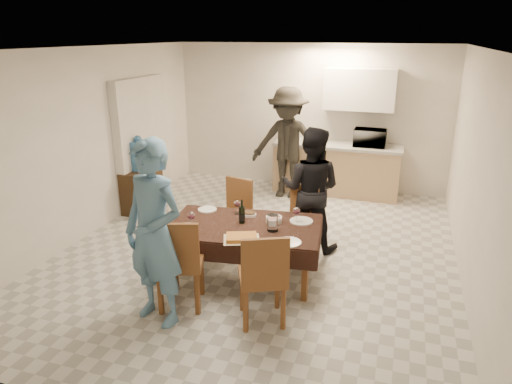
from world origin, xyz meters
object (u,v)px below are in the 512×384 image
console (142,190)px  person_kitchen (287,143)px  person_near (154,234)px  water_pitcher (273,223)px  microwave (370,138)px  dining_table (245,227)px  wine_bottle (242,211)px  water_jug (139,155)px  person_far (311,189)px  savoury_tart (242,238)px

console → person_kitchen: size_ratio=0.39×
console → person_near: (1.78, -2.61, 0.59)m
water_pitcher → microwave: microwave is taller
dining_table → person_near: person_near is taller
wine_bottle → person_near: bearing=-114.4°
water_jug → console: bearing=0.0°
console → person_far: bearing=-10.1°
console → water_pitcher: 3.16m
dining_table → savoury_tart: bearing=-82.8°
water_jug → microwave: (3.42, 1.83, 0.13)m
microwave → person_near: bearing=69.7°
wine_bottle → person_far: size_ratio=0.17×
dining_table → person_kitchen: person_kitchen is taller
person_near → person_far: size_ratio=1.14×
water_jug → person_near: person_near is taller
person_near → person_kitchen: 4.00m
console → wine_bottle: 2.78m
water_pitcher → water_jug: bearing=149.0°
dining_table → savoury_tart: savoury_tart is taller
dining_table → wine_bottle: 0.19m
console → dining_table: bearing=-33.8°
water_pitcher → person_near: person_near is taller
person_near → person_kitchen: (0.30, 3.99, 0.02)m
dining_table → wine_bottle: (-0.05, 0.05, 0.17)m
savoury_tart → water_jug: bearing=141.4°
console → water_jug: size_ratio=1.59×
microwave → person_far: 2.41m
wine_bottle → person_kitchen: bearing=94.0°
person_far → person_kitchen: (-0.80, 1.89, 0.14)m
water_pitcher → person_far: person_far is taller
savoury_tart → microwave: 3.91m
console → person_near: 3.22m
person_kitchen → console: bearing=-146.5°
wine_bottle → person_far: person_far is taller
dining_table → person_kitchen: size_ratio=0.96×
person_far → person_kitchen: bearing=-64.1°
dining_table → wine_bottle: size_ratio=6.48×
wine_bottle → person_near: (-0.50, -1.10, 0.12)m
dining_table → person_kitchen: bearing=87.3°
person_far → water_jug: bearing=-7.2°
microwave → person_near: (-1.64, -4.44, -0.12)m
water_pitcher → microwave: 3.53m
water_pitcher → person_far: bearing=79.7°
dining_table → console: size_ratio=2.48×
water_jug → person_kitchen: bearing=33.5°
microwave → wine_bottle: bearing=71.1°
microwave → person_near: 4.73m
person_kitchen → microwave: bearing=18.5°
console → person_far: 2.97m
savoury_tart → dining_table: bearing=104.7°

